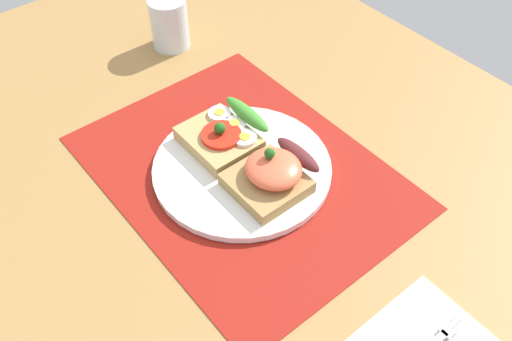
% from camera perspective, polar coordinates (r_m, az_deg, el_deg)
% --- Properties ---
extents(ground_plane, '(1.20, 0.90, 0.03)m').
position_cam_1_polar(ground_plane, '(0.79, -1.38, -0.96)').
color(ground_plane, '#A07640').
extents(placemat, '(0.44, 0.33, 0.00)m').
position_cam_1_polar(placemat, '(0.78, -1.40, -0.10)').
color(placemat, maroon).
rests_on(placemat, ground_plane).
extents(plate, '(0.24, 0.24, 0.01)m').
position_cam_1_polar(plate, '(0.77, -1.41, 0.24)').
color(plate, white).
rests_on(plate, placemat).
extents(sandwich_egg_tomato, '(0.10, 0.10, 0.04)m').
position_cam_1_polar(sandwich_egg_tomato, '(0.79, -3.09, 3.73)').
color(sandwich_egg_tomato, tan).
rests_on(sandwich_egg_tomato, plate).
extents(sandwich_salmon, '(0.09, 0.10, 0.06)m').
position_cam_1_polar(sandwich_salmon, '(0.73, 1.83, -0.26)').
color(sandwich_salmon, '#A5844D').
rests_on(sandwich_salmon, plate).
extents(drinking_glass, '(0.06, 0.06, 0.09)m').
position_cam_1_polar(drinking_glass, '(0.99, -8.73, 14.47)').
color(drinking_glass, silver).
rests_on(drinking_glass, ground_plane).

